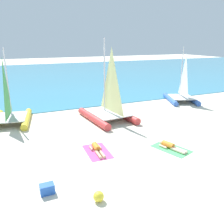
% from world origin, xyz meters
% --- Properties ---
extents(ground_plane, '(120.00, 120.00, 0.00)m').
position_xyz_m(ground_plane, '(0.00, 10.00, 0.00)').
color(ground_plane, beige).
extents(ocean_water, '(120.00, 40.00, 0.05)m').
position_xyz_m(ocean_water, '(0.00, 30.13, 0.03)').
color(ocean_water, teal).
rests_on(ocean_water, ground).
extents(sailboat_yellow, '(3.00, 4.10, 4.89)m').
position_xyz_m(sailboat_yellow, '(-5.57, 8.54, 0.73)').
color(sailboat_yellow, yellow).
rests_on(sailboat_yellow, ground).
extents(sailboat_blue, '(3.51, 4.25, 4.77)m').
position_xyz_m(sailboat_blue, '(8.64, 8.69, 0.71)').
color(sailboat_blue, blue).
rests_on(sailboat_blue, ground).
extents(sailboat_red, '(3.08, 4.44, 5.48)m').
position_xyz_m(sailboat_red, '(0.64, 6.63, 0.82)').
color(sailboat_red, '#CC3838').
rests_on(sailboat_red, ground).
extents(towel_left, '(1.20, 1.96, 0.01)m').
position_xyz_m(towel_left, '(-1.82, 2.24, 0.01)').
color(towel_left, '#D84C99').
rests_on(towel_left, ground).
extents(sunbather_left, '(0.56, 1.57, 0.30)m').
position_xyz_m(sunbather_left, '(-1.82, 2.31, 0.13)').
color(sunbather_left, orange).
rests_on(sunbather_left, towel_left).
extents(towel_right, '(1.63, 2.15, 0.01)m').
position_xyz_m(towel_right, '(1.73, 1.02, 0.01)').
color(towel_right, '#4CB266').
rests_on(towel_right, ground).
extents(sunbather_right, '(0.85, 1.54, 0.30)m').
position_xyz_m(sunbather_right, '(1.71, 1.08, 0.13)').
color(sunbather_right, orange).
rests_on(sunbather_right, towel_right).
extents(beach_ball, '(0.37, 0.37, 0.37)m').
position_xyz_m(beach_ball, '(-3.13, -1.36, 0.19)').
color(beach_ball, yellow).
rests_on(beach_ball, ground).
extents(cooler_box, '(0.50, 0.36, 0.36)m').
position_xyz_m(cooler_box, '(-4.66, -0.19, 0.18)').
color(cooler_box, blue).
rests_on(cooler_box, ground).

